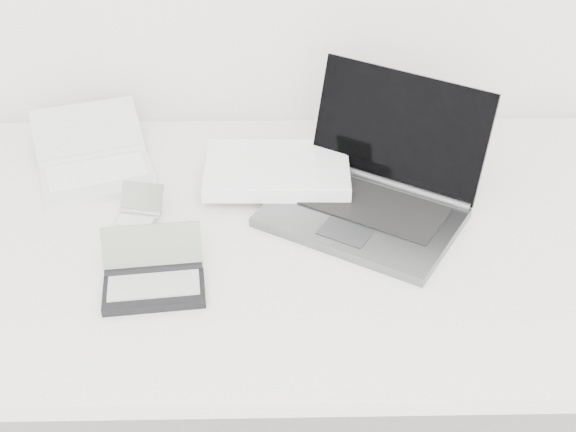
{
  "coord_description": "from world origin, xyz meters",
  "views": [
    {
      "loc": [
        -0.05,
        0.4,
        1.59
      ],
      "look_at": [
        -0.03,
        1.51,
        0.79
      ],
      "focal_mm": 50.0,
      "sensor_mm": 36.0,
      "label": 1
    }
  ],
  "objects_px": {
    "desk": "(304,250)",
    "laptop_large": "(333,182)",
    "palmtop_charcoal": "(154,279)",
    "netbook_open_white": "(95,164)"
  },
  "relations": [
    {
      "from": "desk",
      "to": "laptop_large",
      "type": "height_order",
      "value": "laptop_large"
    },
    {
      "from": "desk",
      "to": "palmtop_charcoal",
      "type": "relative_size",
      "value": 9.13
    },
    {
      "from": "desk",
      "to": "palmtop_charcoal",
      "type": "xyz_separation_m",
      "value": [
        -0.25,
        -0.15,
        0.06
      ]
    },
    {
      "from": "desk",
      "to": "laptop_large",
      "type": "bearing_deg",
      "value": 60.19
    },
    {
      "from": "palmtop_charcoal",
      "to": "netbook_open_white",
      "type": "bearing_deg",
      "value": 107.65
    },
    {
      "from": "laptop_large",
      "to": "palmtop_charcoal",
      "type": "height_order",
      "value": "laptop_large"
    },
    {
      "from": "desk",
      "to": "netbook_open_white",
      "type": "xyz_separation_m",
      "value": [
        -0.41,
        0.2,
        0.06
      ]
    },
    {
      "from": "netbook_open_white",
      "to": "laptop_large",
      "type": "bearing_deg",
      "value": -30.01
    },
    {
      "from": "laptop_large",
      "to": "palmtop_charcoal",
      "type": "distance_m",
      "value": 0.4
    },
    {
      "from": "laptop_large",
      "to": "netbook_open_white",
      "type": "distance_m",
      "value": 0.47
    }
  ]
}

